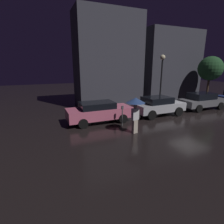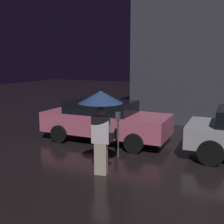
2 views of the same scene
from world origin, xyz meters
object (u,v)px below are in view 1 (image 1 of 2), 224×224
pedestrian_with_umbrella (136,105)px  parking_meter (122,114)px  parked_car_grey (202,101)px  parked_car_pink (99,111)px  street_lamp_near (162,70)px  parked_car_silver (158,105)px

pedestrian_with_umbrella → parking_meter: bearing=-95.8°
pedestrian_with_umbrella → parked_car_grey: bearing=-173.3°
parking_meter → parked_car_grey: bearing=9.3°
parked_car_pink → parked_car_grey: parked_car_grey is taller
parked_car_pink → street_lamp_near: size_ratio=0.93×
parked_car_silver → parking_meter: parked_car_silver is taller
parked_car_pink → parked_car_silver: parked_car_silver is taller
parked_car_grey → pedestrian_with_umbrella: (-8.52, -2.80, 0.90)m
parked_car_grey → pedestrian_with_umbrella: 9.01m
parked_car_pink → parked_car_grey: (9.76, 0.04, 0.01)m
pedestrian_with_umbrella → parked_car_pink: bearing=-77.3°
parked_car_silver → pedestrian_with_umbrella: bearing=-144.9°
parking_meter → parked_car_pink: bearing=128.5°
pedestrian_with_umbrella → parking_meter: (-0.14, 1.38, -0.84)m
pedestrian_with_umbrella → parked_car_silver: bearing=-155.2°
parked_car_silver → street_lamp_near: size_ratio=0.85×
street_lamp_near → parked_car_silver: bearing=-129.9°
pedestrian_with_umbrella → parking_meter: 1.62m
pedestrian_with_umbrella → street_lamp_near: size_ratio=0.44×
parked_car_grey → parked_car_pink: bearing=-179.4°
parking_meter → street_lamp_near: size_ratio=0.28×
parked_car_grey → pedestrian_with_umbrella: size_ratio=2.02×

